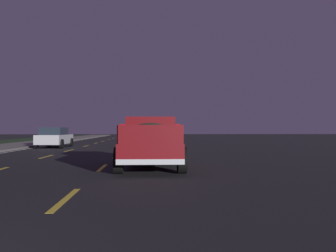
% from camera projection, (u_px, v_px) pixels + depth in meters
% --- Properties ---
extents(ground, '(144.00, 144.00, 0.00)m').
position_uv_depth(ground, '(106.00, 146.00, 29.05)').
color(ground, black).
extents(sidewalk_shoulder, '(108.00, 4.00, 0.12)m').
position_uv_depth(sidewalk_shoulder, '(13.00, 146.00, 28.61)').
color(sidewalk_shoulder, slate).
rests_on(sidewalk_shoulder, ground).
extents(lane_markings, '(108.37, 7.04, 0.01)m').
position_uv_depth(lane_markings, '(76.00, 145.00, 32.24)').
color(lane_markings, yellow).
rests_on(lane_markings, ground).
extents(pickup_truck, '(5.44, 2.31, 1.87)m').
position_uv_depth(pickup_truck, '(150.00, 141.00, 13.01)').
color(pickup_truck, maroon).
rests_on(pickup_truck, ground).
extents(sedan_silver, '(4.44, 2.09, 1.54)m').
position_uv_depth(sedan_silver, '(55.00, 137.00, 27.18)').
color(sedan_silver, '#B2B5BA').
rests_on(sedan_silver, ground).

